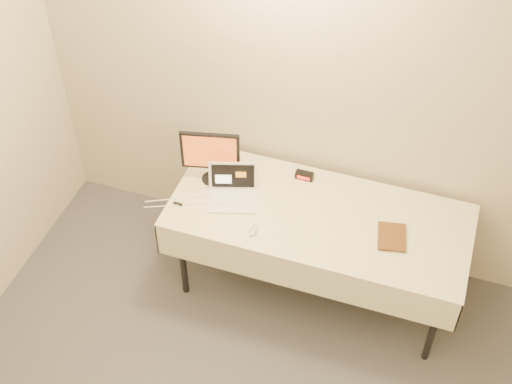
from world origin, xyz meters
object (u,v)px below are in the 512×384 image
(laptop, at_px, (233,190))
(book, at_px, (380,224))
(table, at_px, (319,222))
(monitor, at_px, (210,153))

(laptop, distance_m, book, 0.94)
(book, bearing_deg, table, 160.25)
(laptop, height_order, book, book)
(table, bearing_deg, book, -9.18)
(laptop, relative_size, book, 1.65)
(table, distance_m, monitor, 0.80)
(monitor, distance_m, book, 1.14)
(monitor, xyz_separation_m, book, (1.12, -0.14, -0.11))
(table, height_order, book, book)
(laptop, xyz_separation_m, monitor, (-0.18, 0.10, 0.17))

